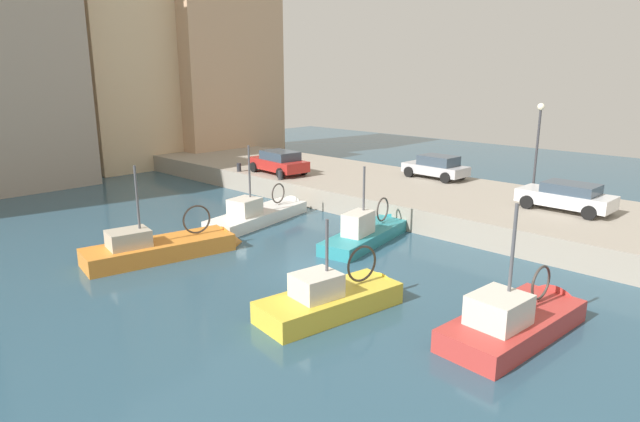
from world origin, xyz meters
The scene contains 16 objects.
water_surface centered at (0.00, 0.00, 0.00)m, with size 80.00×80.00×0.00m, color #2D5166.
quay_wall centered at (11.50, 0.00, 0.60)m, with size 9.00×56.00×1.20m, color #9E9384.
fishing_boat_white centered at (3.46, 7.11, 0.11)m, with size 7.20×2.97×4.85m.
fishing_boat_yellow centered at (-1.95, -3.07, 0.12)m, with size 5.83×2.66×3.98m.
fishing_boat_orange centered at (-2.97, 5.66, 0.10)m, with size 7.07×3.08×4.83m.
fishing_boat_teal centered at (4.63, 0.92, 0.14)m, with size 6.73×2.71×4.27m.
fishing_boat_red centered at (0.65, -8.02, 0.14)m, with size 6.14×2.60×5.00m.
parked_car_silver centered at (14.26, 3.53, 1.91)m, with size 2.08×3.95×1.40m.
parked_car_white centered at (11.63, -5.18, 1.90)m, with size 2.08×4.22×1.34m.
parked_car_red centered at (8.67, 11.60, 1.94)m, with size 2.35×4.37×1.45m.
mooring_bollard_south centered at (7.35, 10.00, 1.48)m, with size 0.28×0.28×0.55m, color #2D2D33.
mooring_bollard_mid centered at (7.35, 14.00, 1.48)m, with size 0.28×0.28×0.55m, color #2D2D33.
quay_streetlamp centered at (13.00, -3.01, 4.45)m, with size 0.36×0.36×4.83m.
waterfront_building_west_mid centered at (14.52, 26.74, 8.09)m, with size 9.93×8.63×16.13m.
waterfront_building_central centered at (6.69, 28.32, 9.30)m, with size 7.59×8.47×18.55m.
waterfront_building_east centered at (-1.86, 25.75, 9.16)m, with size 7.86×7.27×18.27m.
Camera 1 is at (-14.25, -14.07, 7.63)m, focal length 30.65 mm.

